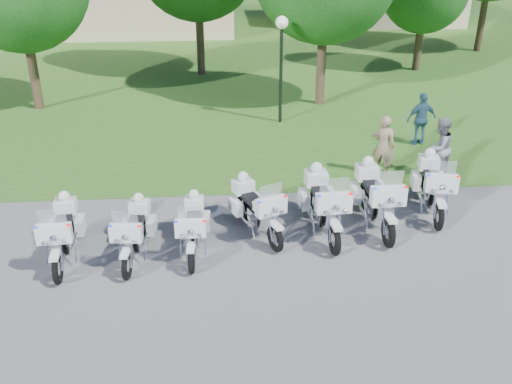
{
  "coord_description": "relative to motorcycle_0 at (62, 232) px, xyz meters",
  "views": [
    {
      "loc": [
        -0.35,
        -10.82,
        6.85
      ],
      "look_at": [
        0.57,
        1.2,
        0.95
      ],
      "focal_mm": 40.0,
      "sensor_mm": 36.0,
      "label": 1
    }
  ],
  "objects": [
    {
      "name": "motorcycle_1",
      "position": [
        1.54,
        -0.02,
        -0.04
      ],
      "size": [
        0.82,
        2.17,
        1.46
      ],
      "rotation": [
        0.0,
        0.0,
        3.05
      ],
      "color": "black",
      "rests_on": "ground"
    },
    {
      "name": "motorcycle_5",
      "position": [
        7.18,
        1.01,
        0.08
      ],
      "size": [
        0.89,
        2.61,
        1.75
      ],
      "rotation": [
        0.0,
        0.0,
        3.17
      ],
      "color": "black",
      "rests_on": "ground"
    },
    {
      "name": "motorcycle_3",
      "position": [
        4.28,
        0.81,
        -0.0
      ],
      "size": [
        1.3,
        2.19,
        1.55
      ],
      "rotation": [
        0.0,
        0.0,
        3.52
      ],
      "color": "black",
      "rests_on": "ground"
    },
    {
      "name": "ground",
      "position": [
        3.72,
        -0.18,
        -0.65
      ],
      "size": [
        100.0,
        100.0,
        0.0
      ],
      "primitive_type": "plane",
      "color": "slate",
      "rests_on": "ground"
    },
    {
      "name": "bystander_b",
      "position": [
        9.7,
        3.6,
        0.23
      ],
      "size": [
        1.08,
        1.04,
        1.76
      ],
      "primitive_type": "imported",
      "rotation": [
        0.0,
        0.0,
        -2.52
      ],
      "color": "gray",
      "rests_on": "ground"
    },
    {
      "name": "motorcycle_0",
      "position": [
        0.0,
        0.0,
        0.0
      ],
      "size": [
        0.85,
        2.32,
        1.56
      ],
      "rotation": [
        0.0,
        0.0,
        3.21
      ],
      "color": "black",
      "rests_on": "ground"
    },
    {
      "name": "bystander_a",
      "position": [
        8.14,
        3.81,
        0.25
      ],
      "size": [
        0.79,
        0.72,
        1.81
      ],
      "primitive_type": "imported",
      "rotation": [
        0.0,
        0.0,
        2.58
      ],
      "color": "gray",
      "rests_on": "ground"
    },
    {
      "name": "motorcycle_4",
      "position": [
        5.87,
        0.77,
        0.08
      ],
      "size": [
        0.93,
        2.59,
        1.74
      ],
      "rotation": [
        0.0,
        0.0,
        3.2
      ],
      "color": "black",
      "rests_on": "ground"
    },
    {
      "name": "motorcycle_2",
      "position": [
        2.82,
        0.09,
        -0.05
      ],
      "size": [
        0.73,
        2.15,
        1.44
      ],
      "rotation": [
        0.0,
        0.0,
        3.11
      ],
      "color": "black",
      "rests_on": "ground"
    },
    {
      "name": "lamp_post",
      "position": [
        5.76,
        8.71,
        2.22
      ],
      "size": [
        0.44,
        0.44,
        3.76
      ],
      "color": "black",
      "rests_on": "ground"
    },
    {
      "name": "grass_lawn",
      "position": [
        3.72,
        26.82,
        -0.65
      ],
      "size": [
        100.0,
        48.0,
        0.01
      ],
      "primitive_type": "cube",
      "color": "#2F5E1D",
      "rests_on": "ground"
    },
    {
      "name": "bystander_c",
      "position": [
        10.06,
        6.13,
        0.22
      ],
      "size": [
        1.07,
        0.59,
        1.73
      ],
      "primitive_type": "imported",
      "rotation": [
        0.0,
        0.0,
        3.32
      ],
      "color": "#2C546A",
      "rests_on": "ground"
    },
    {
      "name": "motorcycle_6",
      "position": [
        8.82,
        1.61,
        0.05
      ],
      "size": [
        1.08,
        2.49,
        1.68
      ],
      "rotation": [
        0.0,
        0.0,
        2.97
      ],
      "color": "black",
      "rests_on": "ground"
    }
  ]
}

